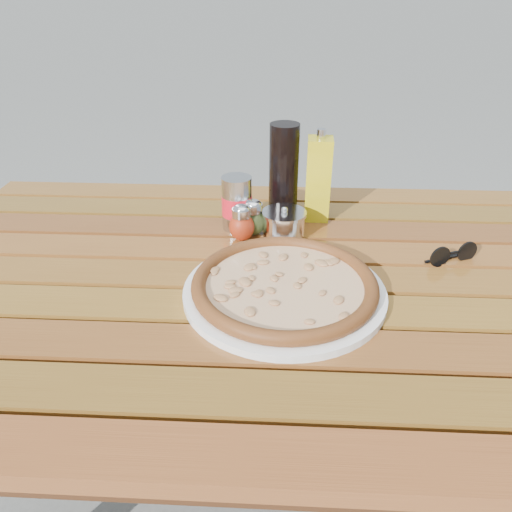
{
  "coord_description": "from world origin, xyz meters",
  "views": [
    {
      "loc": [
        0.04,
        -0.81,
        1.25
      ],
      "look_at": [
        0.0,
        0.02,
        0.78
      ],
      "focal_mm": 35.0,
      "sensor_mm": 36.0,
      "label": 1
    }
  ],
  "objects_px": {
    "plate": "(284,292)",
    "oregano_shaker": "(253,218)",
    "sunglasses": "(453,255)",
    "soda_can": "(237,204)",
    "table": "(255,307)",
    "pizza": "(285,284)",
    "pepper_shaker": "(242,223)",
    "dark_bottle": "(284,173)",
    "olive_oil_cruet": "(318,179)",
    "parmesan_tin": "(284,224)"
  },
  "relations": [
    {
      "from": "plate",
      "to": "pepper_shaker",
      "type": "distance_m",
      "value": 0.23
    },
    {
      "from": "dark_bottle",
      "to": "parmesan_tin",
      "type": "xyz_separation_m",
      "value": [
        0.0,
        -0.1,
        -0.08
      ]
    },
    {
      "from": "plate",
      "to": "oregano_shaker",
      "type": "relative_size",
      "value": 4.39
    },
    {
      "from": "sunglasses",
      "to": "olive_oil_cruet",
      "type": "bearing_deg",
      "value": 122.18
    },
    {
      "from": "pizza",
      "to": "sunglasses",
      "type": "bearing_deg",
      "value": 22.18
    },
    {
      "from": "table",
      "to": "parmesan_tin",
      "type": "xyz_separation_m",
      "value": [
        0.05,
        0.16,
        0.11
      ]
    },
    {
      "from": "table",
      "to": "soda_can",
      "type": "bearing_deg",
      "value": 104.43
    },
    {
      "from": "pizza",
      "to": "soda_can",
      "type": "height_order",
      "value": "soda_can"
    },
    {
      "from": "soda_can",
      "to": "pepper_shaker",
      "type": "bearing_deg",
      "value": -75.49
    },
    {
      "from": "oregano_shaker",
      "to": "pepper_shaker",
      "type": "bearing_deg",
      "value": -131.67
    },
    {
      "from": "oregano_shaker",
      "to": "soda_can",
      "type": "relative_size",
      "value": 0.68
    },
    {
      "from": "pepper_shaker",
      "to": "sunglasses",
      "type": "xyz_separation_m",
      "value": [
        0.42,
        -0.07,
        -0.02
      ]
    },
    {
      "from": "pepper_shaker",
      "to": "soda_can",
      "type": "relative_size",
      "value": 0.68
    },
    {
      "from": "sunglasses",
      "to": "plate",
      "type": "bearing_deg",
      "value": -179.55
    },
    {
      "from": "parmesan_tin",
      "to": "oregano_shaker",
      "type": "bearing_deg",
      "value": 172.27
    },
    {
      "from": "pizza",
      "to": "dark_bottle",
      "type": "bearing_deg",
      "value": 90.91
    },
    {
      "from": "dark_bottle",
      "to": "olive_oil_cruet",
      "type": "distance_m",
      "value": 0.08
    },
    {
      "from": "pizza",
      "to": "sunglasses",
      "type": "distance_m",
      "value": 0.36
    },
    {
      "from": "pepper_shaker",
      "to": "olive_oil_cruet",
      "type": "bearing_deg",
      "value": 35.08
    },
    {
      "from": "plate",
      "to": "pepper_shaker",
      "type": "relative_size",
      "value": 4.39
    },
    {
      "from": "pepper_shaker",
      "to": "oregano_shaker",
      "type": "height_order",
      "value": "same"
    },
    {
      "from": "plate",
      "to": "pizza",
      "type": "bearing_deg",
      "value": -33.69
    },
    {
      "from": "oregano_shaker",
      "to": "sunglasses",
      "type": "xyz_separation_m",
      "value": [
        0.4,
        -0.1,
        -0.02
      ]
    },
    {
      "from": "soda_can",
      "to": "oregano_shaker",
      "type": "bearing_deg",
      "value": -38.23
    },
    {
      "from": "pizza",
      "to": "parmesan_tin",
      "type": "xyz_separation_m",
      "value": [
        -0.0,
        0.23,
        0.01
      ]
    },
    {
      "from": "parmesan_tin",
      "to": "soda_can",
      "type": "bearing_deg",
      "value": 159.72
    },
    {
      "from": "pepper_shaker",
      "to": "oregano_shaker",
      "type": "relative_size",
      "value": 1.0
    },
    {
      "from": "pizza",
      "to": "parmesan_tin",
      "type": "distance_m",
      "value": 0.23
    },
    {
      "from": "soda_can",
      "to": "olive_oil_cruet",
      "type": "distance_m",
      "value": 0.19
    },
    {
      "from": "pizza",
      "to": "dark_bottle",
      "type": "distance_m",
      "value": 0.34
    },
    {
      "from": "oregano_shaker",
      "to": "olive_oil_cruet",
      "type": "distance_m",
      "value": 0.18
    },
    {
      "from": "pepper_shaker",
      "to": "dark_bottle",
      "type": "distance_m",
      "value": 0.16
    },
    {
      "from": "oregano_shaker",
      "to": "soda_can",
      "type": "xyz_separation_m",
      "value": [
        -0.04,
        0.03,
        0.02
      ]
    },
    {
      "from": "plate",
      "to": "parmesan_tin",
      "type": "bearing_deg",
      "value": 90.49
    },
    {
      "from": "pizza",
      "to": "oregano_shaker",
      "type": "height_order",
      "value": "oregano_shaker"
    },
    {
      "from": "table",
      "to": "pizza",
      "type": "distance_m",
      "value": 0.13
    },
    {
      "from": "dark_bottle",
      "to": "olive_oil_cruet",
      "type": "relative_size",
      "value": 1.05
    },
    {
      "from": "sunglasses",
      "to": "parmesan_tin",
      "type": "bearing_deg",
      "value": 143.19
    },
    {
      "from": "table",
      "to": "sunglasses",
      "type": "height_order",
      "value": "sunglasses"
    },
    {
      "from": "pizza",
      "to": "oregano_shaker",
      "type": "bearing_deg",
      "value": 106.33
    },
    {
      "from": "olive_oil_cruet",
      "to": "plate",
      "type": "bearing_deg",
      "value": -102.68
    },
    {
      "from": "plate",
      "to": "olive_oil_cruet",
      "type": "xyz_separation_m",
      "value": [
        0.07,
        0.32,
        0.09
      ]
    },
    {
      "from": "olive_oil_cruet",
      "to": "pepper_shaker",
      "type": "bearing_deg",
      "value": -144.92
    },
    {
      "from": "table",
      "to": "olive_oil_cruet",
      "type": "height_order",
      "value": "olive_oil_cruet"
    },
    {
      "from": "table",
      "to": "dark_bottle",
      "type": "distance_m",
      "value": 0.32
    },
    {
      "from": "plate",
      "to": "parmesan_tin",
      "type": "relative_size",
      "value": 3.12
    },
    {
      "from": "pizza",
      "to": "oregano_shaker",
      "type": "relative_size",
      "value": 4.74
    },
    {
      "from": "oregano_shaker",
      "to": "soda_can",
      "type": "distance_m",
      "value": 0.05
    },
    {
      "from": "plate",
      "to": "sunglasses",
      "type": "xyz_separation_m",
      "value": [
        0.33,
        0.14,
        0.01
      ]
    },
    {
      "from": "plate",
      "to": "parmesan_tin",
      "type": "xyz_separation_m",
      "value": [
        -0.0,
        0.23,
        0.02
      ]
    }
  ]
}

